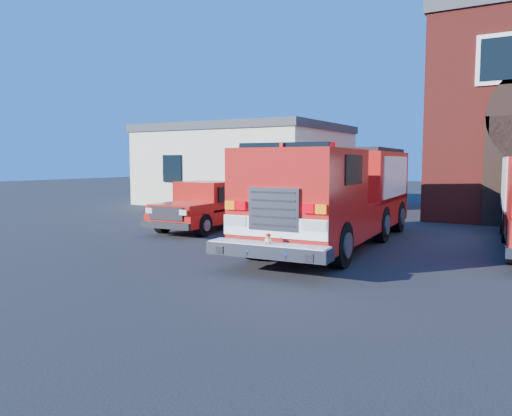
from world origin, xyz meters
The scene contains 4 objects.
ground centered at (0.00, 0.00, 0.00)m, with size 100.00×100.00×0.00m, color black.
side_building centered at (-9.00, 13.00, 2.20)m, with size 10.20×8.20×4.35m.
fire_engine centered at (0.62, 2.31, 1.45)m, with size 3.09×9.25×2.81m.
pickup_truck centered at (-4.42, 3.16, 0.79)m, with size 2.04×5.20×1.68m.
Camera 1 is at (5.80, -11.06, 2.38)m, focal length 35.00 mm.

